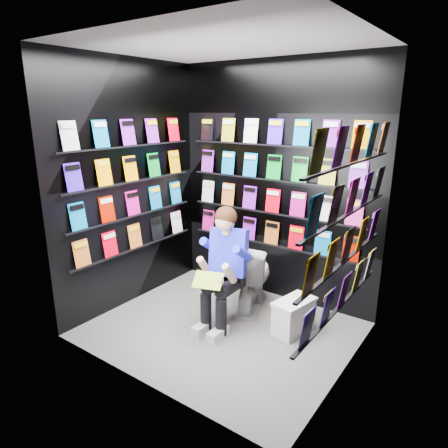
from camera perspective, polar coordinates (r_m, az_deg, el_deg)
The scene contains 14 objects.
floor at distance 4.06m, azimuth -0.38°, elevation -14.82°, with size 2.40×2.40×0.00m, color slate.
ceiling at distance 3.52m, azimuth -0.47°, elevation 24.46°, with size 2.40×2.40×0.00m, color white.
wall_back at distance 4.41m, azimuth 7.26°, elevation 5.68°, with size 2.40×0.04×2.60m, color black.
wall_front at distance 2.85m, azimuth -12.29°, elevation -0.32°, with size 2.40×0.04×2.60m, color black.
wall_left at distance 4.37m, azimuth -13.32°, elevation 5.29°, with size 0.04×2.00×2.60m, color black.
wall_right at distance 3.05m, azimuth 18.16°, elevation 0.31°, with size 0.04×2.00×2.60m, color black.
comics_back at distance 4.38m, azimuth 7.08°, elevation 5.69°, with size 2.10×0.06×1.37m, color orange, non-canonical shape.
comics_left at distance 4.35m, azimuth -13.06°, elevation 5.32°, with size 0.06×1.70×1.37m, color orange, non-canonical shape.
comics_right at distance 3.06m, azimuth 17.64°, elevation 0.49°, with size 0.06×1.70×1.37m, color orange, non-canonical shape.
toilet at distance 4.32m, azimuth 3.72°, elevation -7.38°, with size 0.42×0.75×0.73m, color white.
longbox at distance 4.01m, azimuth 9.90°, elevation -13.02°, with size 0.22×0.41×0.31m, color white.
longbox_lid at distance 3.93m, azimuth 10.02°, elevation -10.87°, with size 0.24×0.43×0.03m, color white.
reader at distance 3.89m, azimuth 0.85°, elevation -4.19°, with size 0.47×0.69×1.28m, color #2D31E9, non-canonical shape.
held_comic at distance 3.69m, azimuth -2.29°, elevation -8.04°, with size 0.27×0.01×0.19m, color green.
Camera 1 is at (2.05, -2.82, 2.09)m, focal length 32.00 mm.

